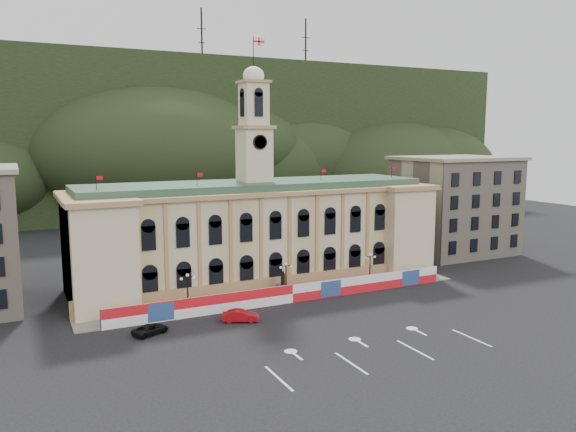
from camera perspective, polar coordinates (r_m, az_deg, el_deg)
name	(u,v)px	position (r m, az deg, el deg)	size (l,w,h in m)	color
ground	(352,338)	(65.00, 6.54, -12.19)	(260.00, 260.00, 0.00)	black
lane_markings	(378,353)	(61.14, 9.15, -13.58)	(26.00, 10.00, 0.02)	white
hill_ridge	(133,146)	(176.28, -15.46, 6.88)	(230.00, 80.00, 64.00)	black
city_hall	(256,232)	(86.71, -3.29, -1.61)	(56.20, 17.60, 37.10)	beige
side_building_right	(455,205)	(112.77, 16.56, 1.09)	(21.00, 17.00, 18.60)	tan
hoarding_fence	(293,293)	(77.07, 0.47, -7.88)	(50.00, 0.44, 2.50)	red
pavement	(284,297)	(79.69, -0.44, -8.21)	(56.00, 5.50, 0.16)	slate
statue	(283,289)	(79.60, -0.52, -7.40)	(1.40, 1.40, 3.72)	#595651
lamp_left	(188,289)	(73.39, -10.15, -7.35)	(1.96, 0.44, 5.15)	black
lamp_center	(286,277)	(78.24, -0.20, -6.25)	(1.96, 0.44, 5.15)	black
lamp_right	(370,267)	(85.14, 8.33, -5.15)	(1.96, 0.44, 5.15)	black
red_sedan	(241,316)	(69.80, -4.85, -10.07)	(4.74, 3.24, 1.48)	#A10B10
black_suv	(151,329)	(67.32, -13.79, -11.11)	(4.74, 3.50, 1.20)	black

